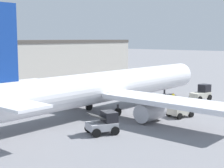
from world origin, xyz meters
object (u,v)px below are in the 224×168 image
Objects in this scene: baggage_tug at (202,93)px; pushback_tug at (182,108)px; belt_loader_truck at (104,123)px; airplane at (106,87)px; ground_crew_worker at (173,98)px.

pushback_tug is at bearing -153.91° from baggage_tug.
belt_loader_truck is at bearing -175.55° from pushback_tug.
baggage_tug is 1.15× the size of pushback_tug.
airplane is at bearing 172.20° from baggage_tug.
airplane is 11.82× the size of belt_loader_truck.
belt_loader_truck is at bearing -65.50° from ground_crew_worker.
ground_crew_worker is 16.56m from belt_loader_truck.
ground_crew_worker is 5.73m from baggage_tug.
baggage_tug is 1.01× the size of belt_loader_truck.
airplane is at bearing 130.48° from pushback_tug.
airplane reaches higher than pushback_tug.
ground_crew_worker is 0.49× the size of belt_loader_truck.
ground_crew_worker is 0.49× the size of baggage_tug.
pushback_tug reaches higher than belt_loader_truck.
airplane is 13.44× the size of pushback_tug.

